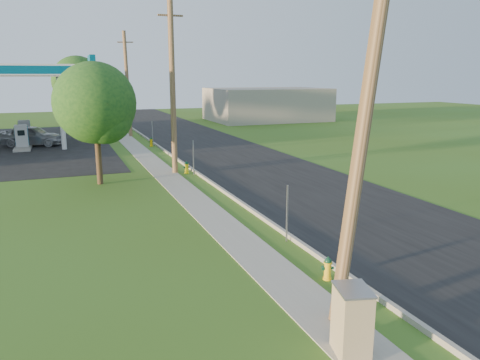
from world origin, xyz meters
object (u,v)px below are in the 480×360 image
Objects in this scene: utility_pole_far at (127,84)px; utility_cabinet at (352,322)px; tree_verge at (97,106)px; fuel_pump_se at (25,134)px; utility_pole_mid at (173,87)px; fuel_pump_ne at (22,140)px; hydrant_near at (328,268)px; utility_pole_near at (365,114)px; hydrant_far at (151,142)px; tree_lot at (79,83)px; hydrant_mid at (187,167)px; car_silver at (32,136)px; price_pylon at (93,78)px.

utility_cabinet is (-0.96, -37.28, -4.06)m from utility_pole_far.
fuel_pump_se is at bearing 104.10° from tree_verge.
utility_pole_mid is 16.31m from fuel_pump_ne.
hydrant_near is at bearing -71.97° from fuel_pump_ne.
utility_pole_mid is (-0.00, 18.00, 0.15)m from utility_pole_near.
hydrant_near is at bearing -71.72° from tree_verge.
fuel_pump_se is 4.26× the size of hydrant_far.
utility_pole_near is 4.37m from utility_cabinet.
utility_pole_near reaches higher than tree_verge.
utility_pole_near is at bearing -90.00° from utility_pole_mid.
tree_lot is at bearing 95.50° from utility_pole_near.
hydrant_near is at bearing -74.04° from fuel_pump_se.
utility_cabinet is (-0.96, -1.28, -4.06)m from utility_pole_near.
fuel_pump_se is 0.51× the size of tree_verge.
utility_cabinet is at bearing -114.31° from hydrant_near.
fuel_pump_se is 11.34m from hydrant_far.
hydrant_mid is (9.49, -17.41, -0.37)m from fuel_pump_se.
tree_lot reaches higher than hydrant_near.
car_silver is (-8.80, 30.66, 0.51)m from hydrant_near.
fuel_pump_se is 13.40m from price_pylon.
hydrant_mid is 11.33m from hydrant_far.
tree_lot is 11.12× the size of hydrant_near.
hydrant_near is (4.43, -21.47, -5.10)m from price_pylon.
utility_pole_mid reaches higher than car_silver.
fuel_pump_ne is at bearing -150.67° from utility_pole_far.
hydrant_far is at bearing 88.70° from utility_pole_near.
hydrant_mid is at bearing -54.72° from fuel_pump_ne.
utility_cabinet is at bearing -85.96° from tree_lot.
hydrant_far is (0.66, -7.09, -4.44)m from utility_pole_far.
utility_pole_mid is 16.64m from hydrant_near.
fuel_pump_ne is at bearing 125.28° from hydrant_mid.
utility_pole_mid reaches higher than price_pylon.
fuel_pump_se is 0.47× the size of price_pylon.
fuel_pump_ne is 33.24m from utility_cabinet.
fuel_pump_se is at bearing 34.38° from car_silver.
fuel_pump_ne is 10.17m from price_pylon.
utility_pole_mid is 14.53× the size of hydrant_near.
hydrant_far is at bearing -12.32° from fuel_pump_ne.
car_silver reaches higher than hydrant_near.
tree_verge reaches higher than hydrant_far.
utility_pole_near is 1.93× the size of car_silver.
fuel_pump_ne is at bearing -115.40° from tree_lot.
utility_pole_mid is at bearing 90.00° from utility_pole_near.
tree_lot is at bearing 100.88° from hydrant_mid.
utility_pole_far is 2.97× the size of fuel_pump_se.
tree_lot is 39.85m from hydrant_near.
price_pylon is 9.00m from hydrant_mid.
tree_verge is 8.70× the size of hydrant_mid.
utility_pole_near is 1.26× the size of tree_lot.
tree_verge reaches higher than fuel_pump_se.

